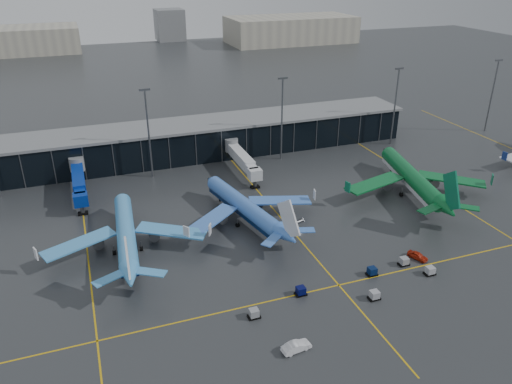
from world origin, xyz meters
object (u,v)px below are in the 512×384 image
object	(u,v)px
mobile_airstair	(296,229)
airliner_klm_near	(243,197)
airliner_aer_lingus	(413,168)
service_van_white	(296,346)
airliner_arkefly	(124,222)
baggage_carts	(359,283)
service_van_red	(418,256)

from	to	relation	value
mobile_airstair	airliner_klm_near	bearing A→B (deg)	119.57
airliner_aer_lingus	service_van_white	distance (m)	69.25
service_van_white	airliner_arkefly	bearing A→B (deg)	20.02
baggage_carts	service_van_red	world-z (taller)	baggage_carts
airliner_arkefly	airliner_klm_near	bearing A→B (deg)	10.40
mobile_airstair	service_van_red	bearing A→B (deg)	-61.08
airliner_klm_near	service_van_red	world-z (taller)	airliner_klm_near
airliner_arkefly	airliner_aer_lingus	distance (m)	74.79
airliner_klm_near	mobile_airstair	xyz separation A→B (m)	(9.55, -9.25, -5.51)
mobile_airstair	service_van_white	xyz separation A→B (m)	(-15.60, -35.03, 0.05)
airliner_klm_near	airliner_aer_lingus	xyz separation A→B (m)	(47.02, -0.24, 0.76)
airliner_arkefly	service_van_red	bearing A→B (deg)	-20.07
service_van_red	mobile_airstair	bearing A→B (deg)	113.74
mobile_airstair	service_van_white	world-z (taller)	mobile_airstair
airliner_arkefly	baggage_carts	bearing A→B (deg)	-32.52
mobile_airstair	service_van_red	size ratio (longest dim) A/B	0.84
airliner_aer_lingus	service_van_red	xyz separation A→B (m)	(-18.14, -28.19, -6.29)
airliner_klm_near	baggage_carts	xyz separation A→B (m)	(12.21, -32.70, -5.52)
airliner_klm_near	airliner_aer_lingus	bearing A→B (deg)	-12.03
airliner_arkefly	mobile_airstair	xyz separation A→B (m)	(37.26, -6.16, -5.59)
airliner_klm_near	baggage_carts	distance (m)	35.34
airliner_aer_lingus	mobile_airstair	distance (m)	39.05
baggage_carts	service_van_red	bearing A→B (deg)	14.38
service_van_white	baggage_carts	bearing A→B (deg)	-65.35
airliner_aer_lingus	service_van_red	distance (m)	34.10
service_van_red	airliner_arkefly	bearing A→B (deg)	134.38
airliner_arkefly	baggage_carts	distance (m)	50.02
airliner_klm_near	service_van_red	distance (m)	40.90
airliner_arkefly	airliner_aer_lingus	world-z (taller)	airliner_aer_lingus
airliner_klm_near	service_van_red	size ratio (longest dim) A/B	9.34
airliner_aer_lingus	mobile_airstair	xyz separation A→B (m)	(-37.48, -9.01, -6.26)
airliner_aer_lingus	service_van_white	xyz separation A→B (m)	(-53.08, -44.04, -6.21)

